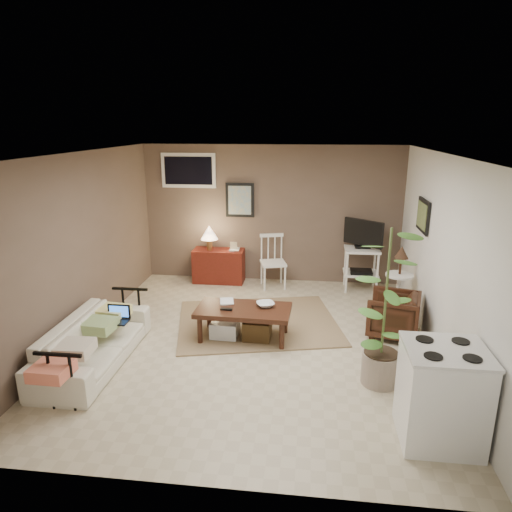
# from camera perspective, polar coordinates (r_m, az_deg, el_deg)

# --- Properties ---
(floor) EXTENTS (5.00, 5.00, 0.00)m
(floor) POSITION_cam_1_polar(r_m,az_deg,el_deg) (6.05, -0.29, -10.66)
(floor) COLOR #C1B293
(floor) RESTS_ON ground
(art_back) EXTENTS (0.50, 0.03, 0.60)m
(art_back) POSITION_cam_1_polar(r_m,az_deg,el_deg) (8.03, -2.03, 7.00)
(art_back) COLOR black
(art_right) EXTENTS (0.03, 0.60, 0.45)m
(art_right) POSITION_cam_1_polar(r_m,az_deg,el_deg) (6.70, 20.17, 4.77)
(art_right) COLOR black
(window) EXTENTS (0.96, 0.03, 0.60)m
(window) POSITION_cam_1_polar(r_m,az_deg,el_deg) (8.15, -8.43, 10.53)
(window) COLOR white
(rug) EXTENTS (2.56, 2.23, 0.02)m
(rug) POSITION_cam_1_polar(r_m,az_deg,el_deg) (6.58, 0.21, -8.26)
(rug) COLOR #9A8459
(rug) RESTS_ON floor
(coffee_table) EXTENTS (1.24, 0.67, 0.46)m
(coffee_table) POSITION_cam_1_polar(r_m,az_deg,el_deg) (6.03, -1.65, -8.09)
(coffee_table) COLOR #391C0F
(coffee_table) RESTS_ON floor
(sofa) EXTENTS (0.54, 1.85, 0.73)m
(sofa) POSITION_cam_1_polar(r_m,az_deg,el_deg) (5.73, -19.73, -9.29)
(sofa) COLOR white
(sofa) RESTS_ON floor
(sofa_pillows) EXTENTS (0.36, 1.76, 0.12)m
(sofa_pillows) POSITION_cam_1_polar(r_m,az_deg,el_deg) (5.51, -20.37, -9.48)
(sofa_pillows) COLOR beige
(sofa_pillows) RESTS_ON sofa
(sofa_end_rails) EXTENTS (0.50, 1.85, 0.62)m
(sofa_end_rails) POSITION_cam_1_polar(r_m,az_deg,el_deg) (5.71, -18.70, -9.86)
(sofa_end_rails) COLOR black
(sofa_end_rails) RESTS_ON floor
(laptop) EXTENTS (0.29, 0.21, 0.19)m
(laptop) POSITION_cam_1_polar(r_m,az_deg,el_deg) (5.88, -16.90, -7.23)
(laptop) COLOR black
(laptop) RESTS_ON sofa
(red_console) EXTENTS (0.89, 0.40, 1.03)m
(red_console) POSITION_cam_1_polar(r_m,az_deg,el_deg) (8.14, -4.78, -0.83)
(red_console) COLOR maroon
(red_console) RESTS_ON floor
(spindle_chair) EXTENTS (0.50, 0.50, 0.91)m
(spindle_chair) POSITION_cam_1_polar(r_m,az_deg,el_deg) (7.85, 2.14, -0.89)
(spindle_chair) COLOR white
(spindle_chair) RESTS_ON floor
(tv_stand) EXTENTS (0.60, 0.49, 1.21)m
(tv_stand) POSITION_cam_1_polar(r_m,az_deg,el_deg) (7.85, 13.10, 0.32)
(tv_stand) COLOR white
(tv_stand) RESTS_ON floor
(side_table) EXTENTS (0.40, 0.40, 1.06)m
(side_table) POSITION_cam_1_polar(r_m,az_deg,el_deg) (6.93, 17.52, -2.04)
(side_table) COLOR white
(side_table) RESTS_ON floor
(armchair) EXTENTS (0.73, 0.76, 0.65)m
(armchair) POSITION_cam_1_polar(r_m,az_deg,el_deg) (6.36, 16.79, -6.80)
(armchair) COLOR black
(armchair) RESTS_ON floor
(potted_plant) EXTENTS (0.44, 0.44, 1.77)m
(potted_plant) POSITION_cam_1_polar(r_m,az_deg,el_deg) (4.96, 15.88, -5.65)
(potted_plant) COLOR gray
(potted_plant) RESTS_ON floor
(stove) EXTENTS (0.69, 0.64, 0.91)m
(stove) POSITION_cam_1_polar(r_m,az_deg,el_deg) (4.49, 22.17, -15.76)
(stove) COLOR white
(stove) RESTS_ON floor
(bowl) EXTENTS (0.23, 0.13, 0.23)m
(bowl) POSITION_cam_1_polar(r_m,az_deg,el_deg) (5.96, 1.19, -5.30)
(bowl) COLOR #391C0F
(bowl) RESTS_ON coffee_table
(book_table) EXTENTS (0.18, 0.06, 0.25)m
(book_table) POSITION_cam_1_polar(r_m,az_deg,el_deg) (6.11, -4.53, -4.73)
(book_table) COLOR #391C0F
(book_table) RESTS_ON coffee_table
(book_console) EXTENTS (0.17, 0.03, 0.23)m
(book_console) POSITION_cam_1_polar(r_m,az_deg,el_deg) (8.01, -3.32, 1.55)
(book_console) COLOR #391C0F
(book_console) RESTS_ON red_console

